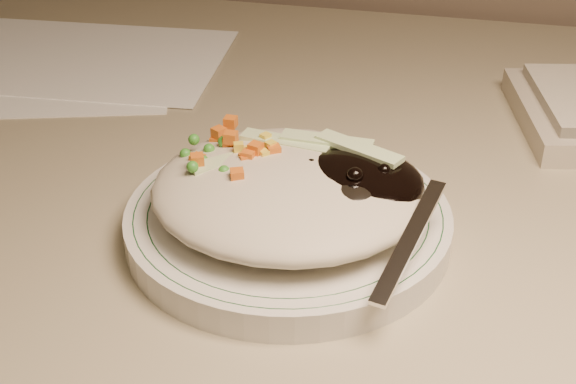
# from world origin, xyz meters

# --- Properties ---
(desk) EXTENTS (1.40, 0.70, 0.74)m
(desk) POSITION_xyz_m (0.00, 1.38, 0.54)
(desk) COLOR gray
(desk) RESTS_ON ground
(plate) EXTENTS (0.24, 0.24, 0.02)m
(plate) POSITION_xyz_m (-0.08, 1.22, 0.75)
(plate) COLOR silver
(plate) RESTS_ON desk
(plate_rim) EXTENTS (0.22, 0.22, 0.00)m
(plate_rim) POSITION_xyz_m (-0.08, 1.22, 0.76)
(plate_rim) COLOR #144723
(plate_rim) RESTS_ON plate
(meal) EXTENTS (0.20, 0.19, 0.05)m
(meal) POSITION_xyz_m (-0.07, 1.22, 0.78)
(meal) COLOR #C0B79B
(meal) RESTS_ON plate
(papers) EXTENTS (0.37, 0.31, 0.00)m
(papers) POSITION_xyz_m (-0.39, 1.48, 0.74)
(papers) COLOR white
(papers) RESTS_ON desk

